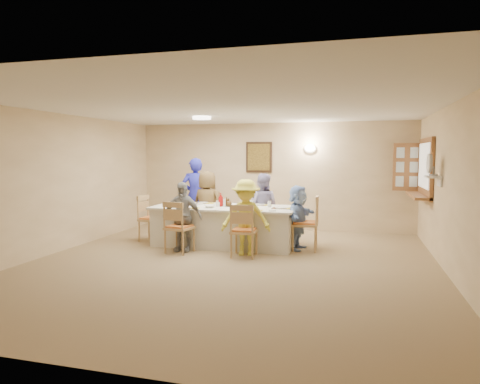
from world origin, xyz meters
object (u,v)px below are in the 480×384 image
(chair_right_end, at_px, (305,223))
(chair_back_right, at_px, (264,217))
(condiment_ketchup, at_px, (221,200))
(chair_front_right, at_px, (244,230))
(diner_front_right, at_px, (246,217))
(diner_right_end, at_px, (298,217))
(diner_back_left, at_px, (207,204))
(diner_front_left, at_px, (182,217))
(caregiver, at_px, (195,195))
(chair_back_left, at_px, (209,214))
(dining_table, at_px, (225,226))
(chair_left_end, at_px, (152,218))
(chair_front_left, at_px, (180,227))
(desk_fan, at_px, (432,168))
(serving_hatch, at_px, (426,168))
(diner_back_right, at_px, (262,207))

(chair_right_end, bearing_deg, chair_back_right, -132.80)
(chair_right_end, bearing_deg, condiment_ketchup, -92.34)
(chair_front_right, height_order, diner_front_right, diner_front_right)
(diner_right_end, bearing_deg, diner_back_left, 80.91)
(diner_front_left, bearing_deg, caregiver, 101.28)
(chair_back_left, distance_m, chair_back_right, 1.20)
(dining_table, bearing_deg, chair_left_end, 180.00)
(chair_front_left, distance_m, condiment_ketchup, 1.04)
(chair_back_left, distance_m, chair_front_left, 1.60)
(desk_fan, distance_m, condiment_ketchup, 3.77)
(diner_right_end, height_order, caregiver, caregiver)
(diner_front_right, bearing_deg, chair_back_right, 79.46)
(serving_hatch, height_order, diner_back_left, serving_hatch)
(serving_hatch, height_order, caregiver, serving_hatch)
(diner_right_end, bearing_deg, caregiver, 74.55)
(dining_table, bearing_deg, chair_back_left, 126.87)
(serving_hatch, bearing_deg, dining_table, -165.30)
(dining_table, relative_size, chair_back_right, 2.97)
(dining_table, relative_size, chair_left_end, 2.92)
(chair_back_left, distance_m, diner_back_right, 1.22)
(chair_front_right, distance_m, diner_back_left, 1.92)
(serving_hatch, bearing_deg, chair_back_left, -177.65)
(chair_back_right, distance_m, chair_left_end, 2.29)
(chair_back_right, bearing_deg, diner_front_right, -97.30)
(desk_fan, distance_m, chair_front_left, 4.37)
(chair_right_end, relative_size, diner_front_right, 0.76)
(chair_front_right, bearing_deg, chair_left_end, -22.61)
(chair_front_right, distance_m, diner_front_right, 0.23)
(chair_left_end, relative_size, diner_front_left, 0.74)
(chair_front_right, xyz_separation_m, diner_front_right, (-0.00, 0.12, 0.20))
(desk_fan, xyz_separation_m, chair_back_left, (-4.22, 1.17, -1.07))
(caregiver, bearing_deg, diner_right_end, 134.02)
(diner_right_end, bearing_deg, chair_back_right, 55.23)
(serving_hatch, height_order, chair_left_end, serving_hatch)
(chair_right_end, height_order, condiment_ketchup, condiment_ketchup)
(diner_front_right, xyz_separation_m, diner_right_end, (0.82, 0.68, -0.07))
(condiment_ketchup, bearing_deg, caregiver, 130.06)
(chair_left_end, relative_size, diner_back_left, 0.67)
(chair_back_right, relative_size, chair_left_end, 0.99)
(diner_back_right, relative_size, diner_right_end, 1.15)
(chair_back_right, relative_size, diner_right_end, 0.78)
(chair_back_right, xyz_separation_m, diner_back_right, (0.00, -0.12, 0.22))
(serving_hatch, relative_size, chair_right_end, 1.48)
(chair_front_right, xyz_separation_m, caregiver, (-1.65, 1.95, 0.38))
(serving_hatch, xyz_separation_m, dining_table, (-3.73, -0.98, -1.12))
(chair_right_end, xyz_separation_m, diner_back_right, (-0.95, 0.68, 0.18))
(serving_hatch, distance_m, desk_fan, 1.36)
(caregiver, bearing_deg, chair_back_left, 121.11)
(dining_table, relative_size, chair_front_left, 2.93)
(chair_right_end, distance_m, diner_right_end, 0.16)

